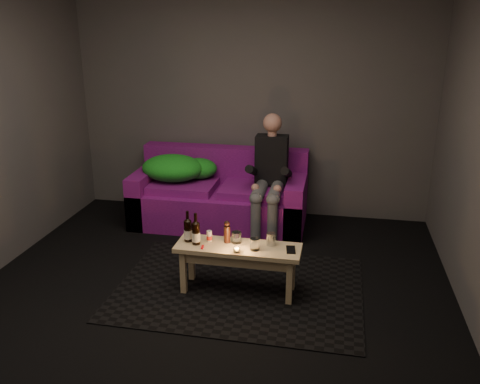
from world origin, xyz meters
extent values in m
plane|color=black|center=(0.00, 0.00, 0.00)|extent=(4.50, 4.50, 0.00)
plane|color=#514F51|center=(0.00, 2.25, 1.30)|extent=(4.00, 0.00, 4.00)
cube|color=black|center=(0.22, 0.40, 0.00)|extent=(2.07, 1.51, 0.01)
cube|color=#640E6A|center=(-0.27, 1.77, 0.20)|extent=(1.87, 0.84, 0.39)
cube|color=#640E6A|center=(-0.27, 2.09, 0.60)|extent=(1.87, 0.21, 0.41)
cube|color=#640E6A|center=(-1.11, 1.77, 0.29)|extent=(0.19, 0.84, 0.58)
cube|color=#640E6A|center=(0.57, 1.77, 0.29)|extent=(0.19, 0.84, 0.58)
cube|color=#640E6A|center=(-0.66, 1.72, 0.43)|extent=(0.70, 0.56, 0.09)
cube|color=#640E6A|center=(0.12, 1.72, 0.43)|extent=(0.70, 0.56, 0.09)
ellipsoid|color=#188420|center=(-0.79, 1.77, 0.62)|extent=(0.67, 0.52, 0.28)
ellipsoid|color=#188420|center=(-0.53, 1.90, 0.59)|extent=(0.41, 0.34, 0.22)
ellipsoid|color=#188420|center=(-1.00, 1.88, 0.55)|extent=(0.30, 0.24, 0.15)
cube|color=black|center=(0.29, 1.82, 0.76)|extent=(0.34, 0.21, 0.51)
sphere|color=tan|center=(0.29, 1.82, 1.15)|extent=(0.20, 0.20, 0.20)
cylinder|color=#4E5159|center=(0.21, 1.53, 0.50)|extent=(0.13, 0.47, 0.13)
cylinder|color=#4E5159|center=(0.38, 1.53, 0.50)|extent=(0.13, 0.47, 0.13)
cylinder|color=#4E5159|center=(0.21, 1.30, 0.24)|extent=(0.10, 0.10, 0.48)
cylinder|color=#4E5159|center=(0.38, 1.30, 0.24)|extent=(0.10, 0.10, 0.48)
cube|color=black|center=(0.21, 1.25, 0.03)|extent=(0.08, 0.21, 0.06)
cube|color=black|center=(0.38, 1.25, 0.03)|extent=(0.08, 0.21, 0.06)
cube|color=tan|center=(0.22, 0.35, 0.40)|extent=(1.03, 0.34, 0.04)
cube|color=tan|center=(0.22, 0.35, 0.34)|extent=(0.90, 0.26, 0.09)
cube|color=tan|center=(-0.22, 0.24, 0.19)|extent=(0.05, 0.05, 0.38)
cube|color=tan|center=(-0.22, 0.47, 0.19)|extent=(0.05, 0.05, 0.38)
cube|color=tan|center=(0.65, 0.23, 0.19)|extent=(0.05, 0.05, 0.38)
cube|color=tan|center=(0.66, 0.46, 0.19)|extent=(0.05, 0.05, 0.38)
cylinder|color=black|center=(-0.21, 0.37, 0.51)|extent=(0.06, 0.06, 0.18)
cylinder|color=white|center=(-0.21, 0.37, 0.48)|extent=(0.07, 0.07, 0.08)
cone|color=black|center=(-0.21, 0.37, 0.61)|extent=(0.06, 0.06, 0.03)
cylinder|color=black|center=(-0.21, 0.37, 0.64)|extent=(0.02, 0.02, 0.09)
cylinder|color=black|center=(-0.13, 0.33, 0.51)|extent=(0.07, 0.07, 0.18)
cylinder|color=white|center=(-0.13, 0.33, 0.48)|extent=(0.07, 0.07, 0.08)
cone|color=black|center=(-0.13, 0.33, 0.62)|extent=(0.07, 0.07, 0.03)
cylinder|color=black|center=(-0.13, 0.33, 0.64)|extent=(0.02, 0.02, 0.09)
cylinder|color=silver|center=(-0.04, 0.40, 0.47)|extent=(0.06, 0.06, 0.09)
cylinder|color=black|center=(0.11, 0.41, 0.49)|extent=(0.07, 0.07, 0.14)
cylinder|color=white|center=(0.19, 0.41, 0.47)|extent=(0.10, 0.10, 0.09)
cylinder|color=white|center=(0.23, 0.23, 0.44)|extent=(0.05, 0.05, 0.04)
sphere|color=orange|center=(0.23, 0.23, 0.45)|extent=(0.02, 0.02, 0.02)
cylinder|color=white|center=(0.36, 0.31, 0.47)|extent=(0.08, 0.08, 0.10)
cylinder|color=#B2B4B9|center=(0.48, 0.42, 0.47)|extent=(0.09, 0.09, 0.10)
cube|color=black|center=(0.65, 0.35, 0.42)|extent=(0.09, 0.15, 0.01)
cube|color=red|center=(-0.06, 0.26, 0.42)|extent=(0.03, 0.07, 0.01)
camera|label=1|loc=(0.94, -3.34, 2.19)|focal=38.00mm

